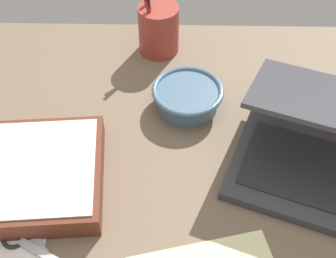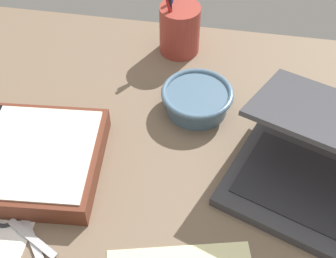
{
  "view_description": "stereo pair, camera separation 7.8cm",
  "coord_description": "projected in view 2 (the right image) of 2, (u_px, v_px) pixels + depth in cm",
  "views": [
    {
      "loc": [
        1.21,
        -42.2,
        67.23
      ],
      "look_at": [
        0.14,
        10.5,
        9.0
      ],
      "focal_mm": 50.0,
      "sensor_mm": 36.0,
      "label": 1
    },
    {
      "loc": [
        9.02,
        -41.46,
        67.23
      ],
      "look_at": [
        0.14,
        10.5,
        9.0
      ],
      "focal_mm": 50.0,
      "sensor_mm": 36.0,
      "label": 2
    }
  ],
  "objects": [
    {
      "name": "bowl",
      "position": [
        197.0,
        99.0,
        0.9
      ],
      "size": [
        13.86,
        13.86,
        4.79
      ],
      "color": "slate",
      "rests_on": "desk_top"
    },
    {
      "name": "desk_top",
      "position": [
        157.0,
        207.0,
        0.78
      ],
      "size": [
        140.0,
        100.0,
        2.0
      ],
      "primitive_type": "cube",
      "color": "#75604C",
      "rests_on": "ground"
    },
    {
      "name": "scissors",
      "position": [
        18.0,
        219.0,
        0.75
      ],
      "size": [
        12.47,
        11.42,
        0.8
      ],
      "rotation": [
        0.0,
        0.0,
        -0.7
      ],
      "color": "#B7B7BC",
      "rests_on": "desk_top"
    },
    {
      "name": "pen_cup",
      "position": [
        179.0,
        29.0,
        1.0
      ],
      "size": [
        8.69,
        8.69,
        16.22
      ],
      "color": "#9E382D",
      "rests_on": "desk_top"
    }
  ]
}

